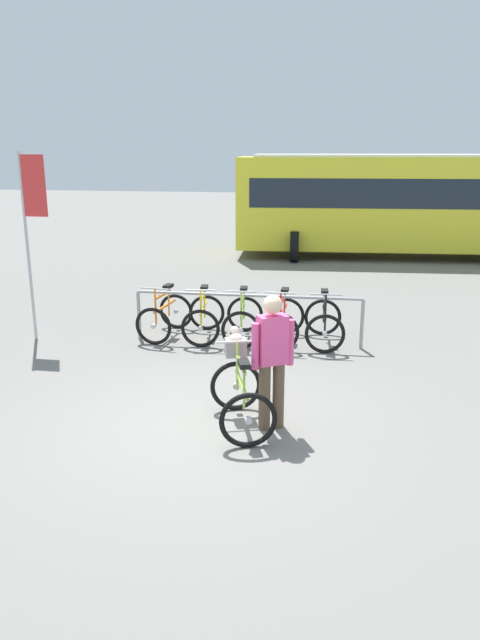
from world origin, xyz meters
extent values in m
plane|color=slate|center=(0.00, 0.00, 0.00)|extent=(80.00, 80.00, 0.00)
cylinder|color=#99999E|center=(-1.92, 3.17, 0.42)|extent=(0.06, 0.06, 0.85)
cylinder|color=#99999E|center=(1.93, 3.25, 0.42)|extent=(0.06, 0.06, 0.85)
cylinder|color=#99999E|center=(0.01, 3.21, 0.85)|extent=(3.85, 0.12, 0.05)
torus|color=black|center=(-1.44, 3.87, 0.33)|extent=(0.67, 0.16, 0.66)
cylinder|color=#B7B7BC|center=(-1.44, 3.87, 0.33)|extent=(0.09, 0.07, 0.08)
torus|color=black|center=(-1.56, 2.86, 0.33)|extent=(0.67, 0.16, 0.66)
cylinder|color=#B7B7BC|center=(-1.56, 2.86, 0.33)|extent=(0.09, 0.07, 0.08)
cube|color=orange|center=(-1.50, 3.36, 0.56)|extent=(0.14, 0.92, 0.04)
cube|color=orange|center=(-1.51, 3.31, 0.78)|extent=(0.11, 0.61, 0.04)
cylinder|color=orange|center=(-1.48, 3.54, 0.60)|extent=(0.03, 0.03, 0.55)
cube|color=black|center=(-1.48, 3.54, 0.88)|extent=(0.15, 0.25, 0.06)
cylinder|color=orange|center=(-1.55, 2.98, 0.65)|extent=(0.03, 0.03, 0.63)
cylinder|color=#B7B7BC|center=(-1.55, 2.98, 0.96)|extent=(0.52, 0.09, 0.03)
torus|color=black|center=(-0.86, 3.88, 0.33)|extent=(0.66, 0.15, 0.66)
cylinder|color=#B7B7BC|center=(-0.86, 3.88, 0.33)|extent=(0.09, 0.07, 0.08)
torus|color=black|center=(-0.74, 2.87, 0.33)|extent=(0.66, 0.15, 0.66)
cylinder|color=#B7B7BC|center=(-0.74, 2.87, 0.33)|extent=(0.09, 0.07, 0.08)
cube|color=yellow|center=(-0.80, 3.38, 0.56)|extent=(0.14, 0.92, 0.04)
cube|color=yellow|center=(-0.80, 3.33, 0.78)|extent=(0.11, 0.61, 0.04)
cylinder|color=yellow|center=(-0.82, 3.56, 0.60)|extent=(0.03, 0.03, 0.55)
cube|color=black|center=(-0.82, 3.56, 0.88)|extent=(0.15, 0.25, 0.06)
cylinder|color=yellow|center=(-0.76, 2.99, 0.65)|extent=(0.03, 0.03, 0.63)
cylinder|color=#B7B7BC|center=(-0.76, 2.99, 0.96)|extent=(0.52, 0.09, 0.03)
torus|color=black|center=(-0.15, 3.90, 0.33)|extent=(0.66, 0.13, 0.66)
cylinder|color=#B7B7BC|center=(-0.15, 3.90, 0.33)|extent=(0.09, 0.07, 0.08)
torus|color=black|center=(-0.05, 2.88, 0.33)|extent=(0.66, 0.13, 0.66)
cylinder|color=#B7B7BC|center=(-0.05, 2.88, 0.33)|extent=(0.09, 0.07, 0.08)
cube|color=#9ED14C|center=(-0.10, 3.39, 0.56)|extent=(0.12, 0.92, 0.04)
cube|color=#9ED14C|center=(-0.10, 3.34, 0.78)|extent=(0.09, 0.61, 0.04)
cylinder|color=#9ED14C|center=(-0.12, 3.57, 0.60)|extent=(0.03, 0.03, 0.55)
cube|color=black|center=(-0.12, 3.57, 0.88)|extent=(0.14, 0.25, 0.06)
cylinder|color=#9ED14C|center=(-0.07, 3.00, 0.65)|extent=(0.03, 0.03, 0.63)
cylinder|color=#B7B7BC|center=(-0.07, 3.00, 0.96)|extent=(0.52, 0.08, 0.03)
torus|color=black|center=(0.61, 3.91, 0.33)|extent=(0.66, 0.10, 0.66)
cylinder|color=#B7B7BC|center=(0.61, 3.91, 0.33)|extent=(0.08, 0.06, 0.08)
torus|color=black|center=(0.59, 2.89, 0.33)|extent=(0.66, 0.10, 0.66)
cylinder|color=#B7B7BC|center=(0.59, 2.89, 0.33)|extent=(0.08, 0.06, 0.08)
cube|color=red|center=(0.60, 3.40, 0.56)|extent=(0.05, 0.92, 0.04)
cube|color=red|center=(0.60, 3.35, 0.78)|extent=(0.05, 0.61, 0.04)
cylinder|color=red|center=(0.60, 3.59, 0.60)|extent=(0.03, 0.03, 0.55)
cube|color=black|center=(0.60, 3.59, 0.88)|extent=(0.12, 0.24, 0.06)
cylinder|color=red|center=(0.59, 3.01, 0.65)|extent=(0.03, 0.03, 0.63)
cylinder|color=#B7B7BC|center=(0.59, 3.01, 0.96)|extent=(0.52, 0.04, 0.03)
torus|color=black|center=(1.26, 3.92, 0.33)|extent=(0.66, 0.13, 0.66)
cylinder|color=#B7B7BC|center=(1.26, 3.92, 0.33)|extent=(0.08, 0.07, 0.08)
torus|color=black|center=(1.33, 2.91, 0.33)|extent=(0.66, 0.13, 0.66)
cylinder|color=#B7B7BC|center=(1.33, 2.91, 0.33)|extent=(0.08, 0.07, 0.08)
cube|color=black|center=(1.30, 3.42, 0.56)|extent=(0.10, 0.92, 0.04)
cube|color=black|center=(1.30, 3.37, 0.78)|extent=(0.08, 0.61, 0.04)
cylinder|color=black|center=(1.28, 3.60, 0.60)|extent=(0.03, 0.03, 0.55)
cube|color=black|center=(1.28, 3.60, 0.88)|extent=(0.14, 0.25, 0.06)
cylinder|color=black|center=(1.33, 3.03, 0.65)|extent=(0.03, 0.03, 0.63)
cylinder|color=#B7B7BC|center=(1.33, 3.03, 0.96)|extent=(0.52, 0.07, 0.03)
torus|color=black|center=(0.61, -0.52, 0.33)|extent=(0.65, 0.26, 0.66)
cylinder|color=#B7B7BC|center=(0.61, -0.52, 0.33)|extent=(0.09, 0.08, 0.08)
torus|color=black|center=(0.30, 0.45, 0.33)|extent=(0.65, 0.26, 0.66)
cylinder|color=#B7B7BC|center=(0.30, 0.45, 0.33)|extent=(0.09, 0.08, 0.08)
cube|color=#9ED14C|center=(0.45, -0.03, 0.56)|extent=(0.32, 0.88, 0.04)
cube|color=#9ED14C|center=(0.44, 0.02, 0.78)|extent=(0.22, 0.59, 0.04)
cylinder|color=#9ED14C|center=(0.51, -0.21, 0.60)|extent=(0.03, 0.03, 0.55)
cube|color=black|center=(0.51, -0.21, 0.88)|extent=(0.19, 0.27, 0.06)
cylinder|color=#9ED14C|center=(0.34, 0.34, 0.65)|extent=(0.03, 0.03, 0.63)
cylinder|color=#B7B7BC|center=(0.34, 0.34, 0.96)|extent=(0.50, 0.19, 0.03)
cube|color=gray|center=(0.29, 0.47, 0.84)|extent=(0.31, 0.27, 0.22)
ellipsoid|color=beige|center=(0.29, 0.47, 0.94)|extent=(0.22, 0.21, 0.16)
sphere|color=beige|center=(0.27, 0.55, 1.04)|extent=(0.11, 0.11, 0.11)
cylinder|color=brown|center=(0.88, 0.07, 0.41)|extent=(0.14, 0.14, 0.82)
cylinder|color=brown|center=(0.72, -0.02, 0.41)|extent=(0.14, 0.14, 0.82)
cube|color=#E54C8C|center=(0.80, 0.03, 1.11)|extent=(0.39, 0.34, 0.58)
cylinder|color=#E54C8C|center=(1.00, 0.12, 1.06)|extent=(0.09, 0.09, 0.55)
cylinder|color=#E54C8C|center=(0.62, -0.10, 1.06)|extent=(0.09, 0.09, 0.55)
sphere|color=beige|center=(0.80, 0.03, 1.53)|extent=(0.22, 0.22, 0.22)
cube|color=yellow|center=(3.29, 12.66, 1.65)|extent=(10.15, 3.20, 2.70)
cube|color=#19232D|center=(3.29, 12.66, 2.00)|extent=(9.36, 3.17, 0.84)
cube|color=silver|center=(3.29, 12.66, 3.04)|extent=(9.14, 2.88, 0.08)
cylinder|color=black|center=(0.14, 11.18, 0.45)|extent=(0.31, 0.92, 0.90)
cylinder|color=black|center=(-0.04, 13.68, 0.45)|extent=(0.31, 0.92, 0.90)
cylinder|color=#B2B2B7|center=(-3.71, 2.82, 1.60)|extent=(0.05, 0.05, 3.20)
cube|color=red|center=(-3.49, 2.82, 2.65)|extent=(0.40, 0.03, 1.00)
camera|label=1|loc=(1.56, -6.59, 3.24)|focal=33.90mm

